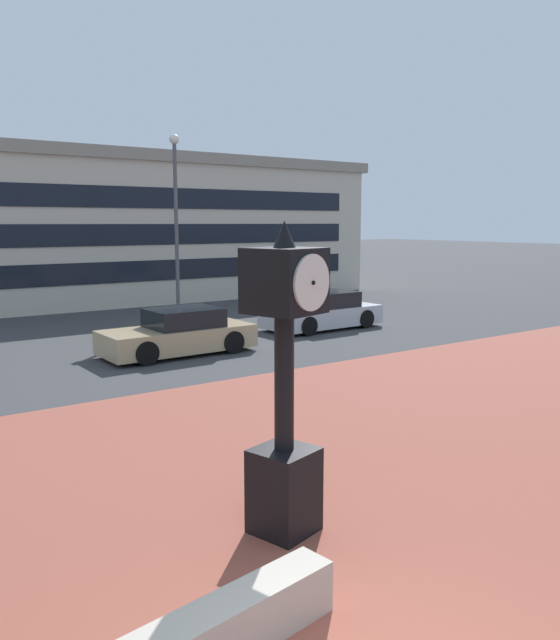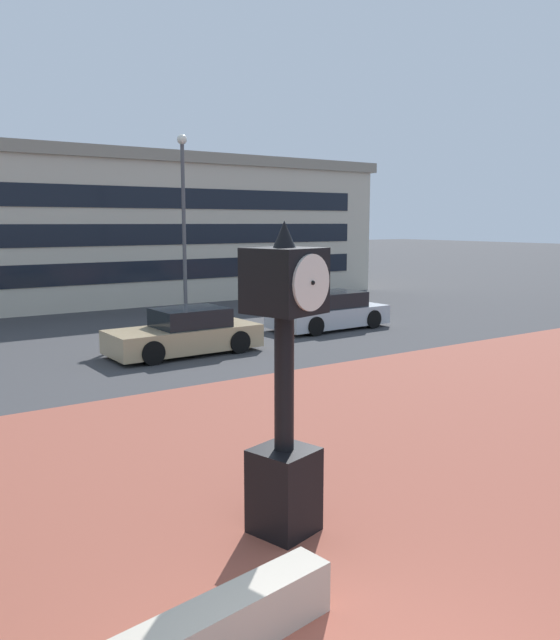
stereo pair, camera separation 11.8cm
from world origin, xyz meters
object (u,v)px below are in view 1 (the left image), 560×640
civic_building (24,228)px  car_street_near (323,312)px  street_lamp_post (176,209)px  street_clock (284,388)px  car_street_mid (179,334)px

civic_building → car_street_near: bearing=-69.8°
car_street_near → street_lamp_post: size_ratio=0.62×
car_street_near → civic_building: size_ratio=0.13×
street_clock → street_lamp_post: bearing=52.4°
car_street_near → car_street_mid: (-6.04, -1.11, -0.00)m
car_street_near → street_lamp_post: bearing=35.3°
car_street_mid → civic_building: (0.06, 17.34, 2.83)m
street_clock → civic_building: (3.64, 27.49, 1.64)m
street_clock → street_lamp_post: 17.06m
car_street_mid → civic_building: size_ratio=0.13×
car_street_near → street_lamp_post: 6.62m
street_clock → civic_building: bearing=66.6°
civic_building → street_lamp_post: street_lamp_post is taller
car_street_mid → street_lamp_post: (2.67, 5.55, 3.58)m
car_street_mid → car_street_near: bearing=-80.8°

